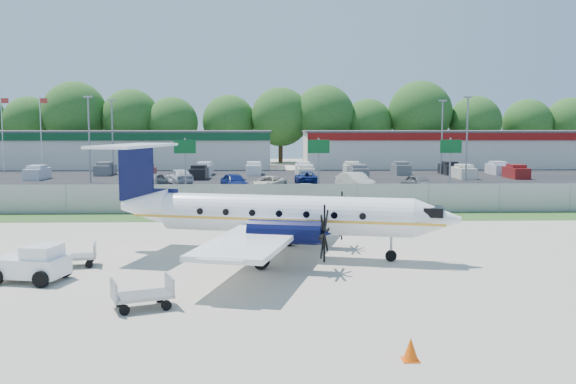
{
  "coord_description": "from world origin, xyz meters",
  "views": [
    {
      "loc": [
        -1.0,
        -30.0,
        6.09
      ],
      "look_at": [
        0.0,
        6.0,
        2.3
      ],
      "focal_mm": 40.0,
      "sensor_mm": 36.0,
      "label": 1
    }
  ],
  "objects_px": {
    "aircraft": "(278,214)",
    "baggage_cart_near": "(74,256)",
    "pushback_tug": "(33,264)",
    "baggage_cart_far": "(142,295)"
  },
  "relations": [
    {
      "from": "aircraft",
      "to": "baggage_cart_far",
      "type": "bearing_deg",
      "value": -118.91
    },
    {
      "from": "aircraft",
      "to": "baggage_cart_near",
      "type": "distance_m",
      "value": 9.18
    },
    {
      "from": "pushback_tug",
      "to": "baggage_cart_far",
      "type": "bearing_deg",
      "value": -38.0
    },
    {
      "from": "aircraft",
      "to": "baggage_cart_near",
      "type": "xyz_separation_m",
      "value": [
        -8.85,
        -1.9,
        -1.54
      ]
    },
    {
      "from": "aircraft",
      "to": "baggage_cart_far",
      "type": "relative_size",
      "value": 7.55
    },
    {
      "from": "pushback_tug",
      "to": "baggage_cart_near",
      "type": "relative_size",
      "value": 1.46
    },
    {
      "from": "aircraft",
      "to": "baggage_cart_far",
      "type": "distance_m",
      "value": 9.7
    },
    {
      "from": "aircraft",
      "to": "pushback_tug",
      "type": "height_order",
      "value": "aircraft"
    },
    {
      "from": "baggage_cart_near",
      "to": "baggage_cart_far",
      "type": "bearing_deg",
      "value": -57.01
    },
    {
      "from": "pushback_tug",
      "to": "baggage_cart_far",
      "type": "distance_m",
      "value": 6.34
    }
  ]
}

